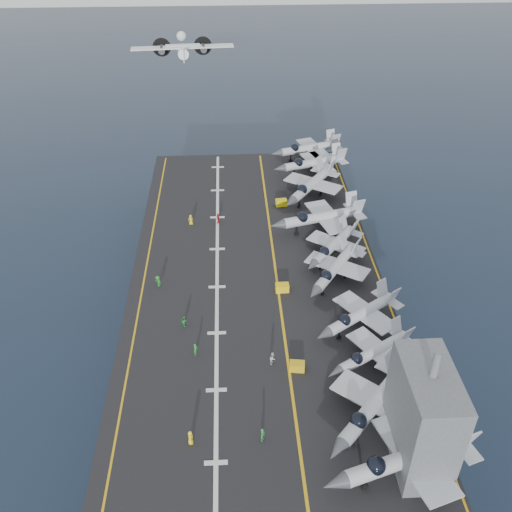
{
  "coord_description": "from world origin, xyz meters",
  "views": [
    {
      "loc": [
        -3.7,
        -66.76,
        62.52
      ],
      "look_at": [
        0.0,
        4.0,
        13.0
      ],
      "focal_mm": 40.0,
      "sensor_mm": 36.0,
      "label": 1
    }
  ],
  "objects_px": {
    "island_superstructure": "(425,407)",
    "tow_cart_a": "(297,366)",
    "transport_plane": "(183,53)",
    "fighter_jet_0": "(408,457)"
  },
  "relations": [
    {
      "from": "island_superstructure",
      "to": "tow_cart_a",
      "type": "bearing_deg",
      "value": 130.62
    },
    {
      "from": "transport_plane",
      "to": "island_superstructure",
      "type": "bearing_deg",
      "value": -73.14
    },
    {
      "from": "tow_cart_a",
      "to": "transport_plane",
      "type": "xyz_separation_m",
      "value": [
        -17.1,
        79.95,
        16.22
      ]
    },
    {
      "from": "fighter_jet_0",
      "to": "tow_cart_a",
      "type": "height_order",
      "value": "fighter_jet_0"
    },
    {
      "from": "tow_cart_a",
      "to": "fighter_jet_0",
      "type": "bearing_deg",
      "value": -58.42
    },
    {
      "from": "tow_cart_a",
      "to": "transport_plane",
      "type": "height_order",
      "value": "transport_plane"
    },
    {
      "from": "fighter_jet_0",
      "to": "transport_plane",
      "type": "bearing_deg",
      "value": 105.53
    },
    {
      "from": "fighter_jet_0",
      "to": "tow_cart_a",
      "type": "bearing_deg",
      "value": 121.58
    },
    {
      "from": "island_superstructure",
      "to": "fighter_jet_0",
      "type": "bearing_deg",
      "value": -125.16
    },
    {
      "from": "fighter_jet_0",
      "to": "transport_plane",
      "type": "relative_size",
      "value": 0.81
    }
  ]
}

